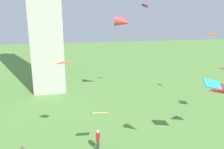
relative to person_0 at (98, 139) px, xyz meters
The scene contains 8 objects.
person_0 is the anchor object (origin of this frame).
kite_flying_0 12.05m from the person_0, ahead, with size 1.62×1.19×1.15m.
kite_flying_2 7.28m from the person_0, 148.71° to the left, with size 1.32×1.26×0.25m.
kite_flying_3 10.98m from the person_0, 12.50° to the right, with size 1.71×1.22×0.85m.
kite_flying_4 17.49m from the person_0, 63.18° to the left, with size 2.85×2.41×1.92m.
kite_flying_6 2.53m from the person_0, 63.99° to the right, with size 1.34×0.92×0.53m.
kite_flying_7 21.40m from the person_0, 24.86° to the left, with size 0.81×0.94×0.33m.
kite_flying_8 20.00m from the person_0, 52.69° to the left, with size 0.94×1.08×0.67m.
Camera 1 is at (-5.67, 2.09, 11.10)m, focal length 34.79 mm.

